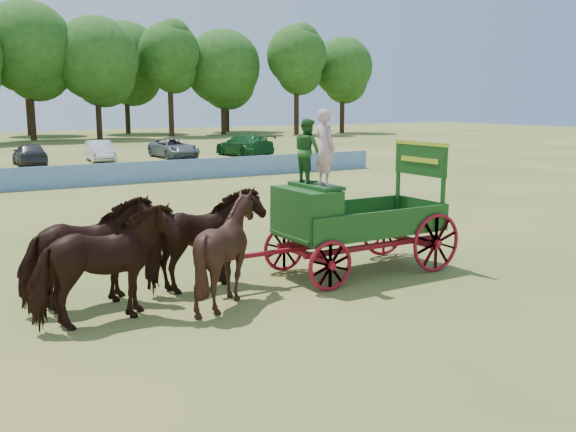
{
  "coord_description": "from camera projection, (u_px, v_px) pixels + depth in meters",
  "views": [
    {
      "loc": [
        -11.92,
        -12.65,
        3.95
      ],
      "look_at": [
        -4.29,
        0.03,
        1.3
      ],
      "focal_mm": 40.0,
      "sensor_mm": 36.0,
      "label": 1
    }
  ],
  "objects": [
    {
      "name": "horse_lead_left",
      "position": [
        104.0,
        266.0,
        11.36
      ],
      "size": [
        2.66,
        1.44,
        2.14
      ],
      "primitive_type": "imported",
      "rotation": [
        0.0,
        0.0,
        1.69
      ],
      "color": "black",
      "rests_on": "ground"
    },
    {
      "name": "horse_wheel_right",
      "position": [
        204.0,
        240.0,
        13.51
      ],
      "size": [
        2.7,
        1.57,
        2.14
      ],
      "primitive_type": "imported",
      "rotation": [
        0.0,
        0.0,
        1.74
      ],
      "color": "black",
      "rests_on": "ground"
    },
    {
      "name": "sponsor_banner",
      "position": [
        159.0,
        171.0,
        31.99
      ],
      "size": [
        26.0,
        0.08,
        1.05
      ],
      "primitive_type": "cube",
      "color": "#1D4F9E",
      "rests_on": "ground"
    },
    {
      "name": "horse_wheel_left",
      "position": [
        227.0,
        250.0,
        12.58
      ],
      "size": [
        2.02,
        1.81,
        2.15
      ],
      "primitive_type": "imported",
      "rotation": [
        0.0,
        0.0,
        1.53
      ],
      "color": "black",
      "rests_on": "ground"
    },
    {
      "name": "horse_lead_right",
      "position": [
        89.0,
        254.0,
        12.29
      ],
      "size": [
        2.69,
        1.55,
        2.14
      ],
      "primitive_type": "imported",
      "rotation": [
        0.0,
        0.0,
        1.73
      ],
      "color": "black",
      "rests_on": "ground"
    },
    {
      "name": "parked_cars",
      "position": [
        9.0,
        155.0,
        39.2
      ],
      "size": [
        38.09,
        7.17,
        1.62
      ],
      "color": "silver",
      "rests_on": "ground"
    },
    {
      "name": "ground",
      "position": [
        424.0,
        249.0,
        17.41
      ],
      "size": [
        160.0,
        160.0,
        0.0
      ],
      "primitive_type": "plane",
      "color": "olive",
      "rests_on": "ground"
    },
    {
      "name": "farm_dray",
      "position": [
        335.0,
        207.0,
        14.47
      ],
      "size": [
        6.0,
        2.0,
        3.79
      ],
      "color": "maroon",
      "rests_on": "ground"
    }
  ]
}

